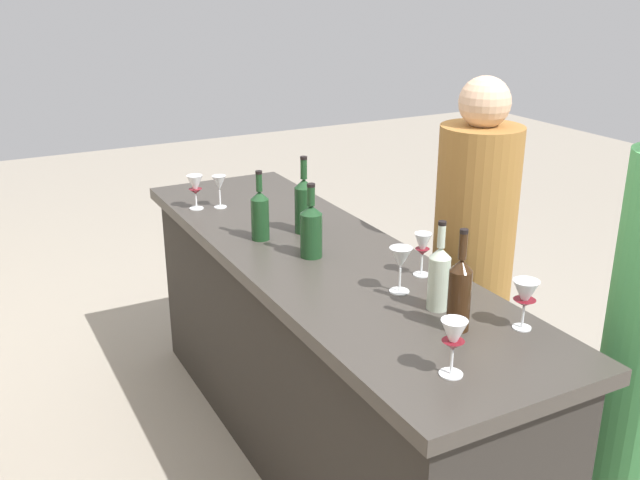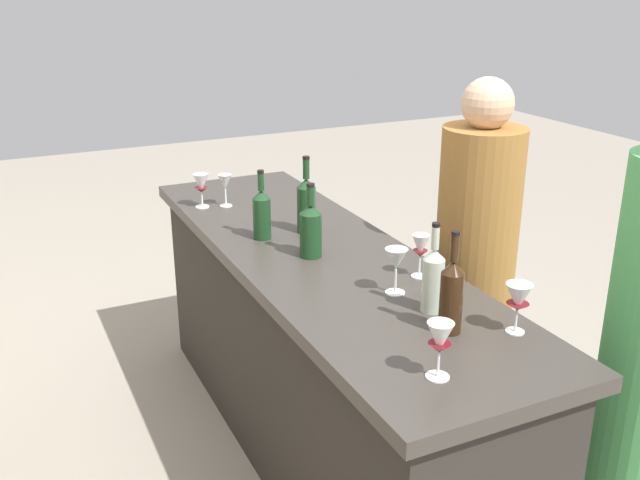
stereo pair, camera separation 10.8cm
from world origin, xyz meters
TOP-DOWN VIEW (x-y plane):
  - ground_plane at (0.00, 0.00)m, footprint 12.00×12.00m
  - bar_counter at (0.00, 0.00)m, footprint 2.32×0.67m
  - wine_bottle_leftmost_amber_brown at (-0.75, -0.07)m, footprint 0.07×0.07m
  - wine_bottle_second_left_clear_pale at (-0.61, -0.10)m, footprint 0.07×0.07m
  - wine_bottle_center_olive_green at (-0.02, 0.05)m, footprint 0.08×0.08m
  - wine_bottle_second_right_olive_green at (0.23, -0.05)m, footprint 0.08×0.08m
  - wine_bottle_rightmost_olive_green at (0.24, 0.14)m, footprint 0.07×0.07m
  - wine_glass_near_left at (-0.84, -0.24)m, footprint 0.08×0.08m
  - wine_glass_near_center at (-0.36, -0.21)m, footprint 0.06×0.06m
  - wine_glass_near_right at (-0.44, -0.06)m, footprint 0.08×0.08m
  - wine_glass_far_left at (-0.95, 0.11)m, footprint 0.07×0.07m
  - wine_glass_far_center at (0.71, 0.14)m, footprint 0.06×0.06m
  - wine_glass_far_right at (0.74, 0.24)m, footprint 0.07×0.07m
  - person_left_guest at (-0.17, -0.61)m, footprint 0.33×0.33m

SIDE VIEW (x-z plane):
  - ground_plane at x=0.00m, z-range 0.00..0.00m
  - bar_counter at x=0.00m, z-range 0.00..0.91m
  - person_left_guest at x=-0.17m, z-range -0.05..1.49m
  - wine_glass_far_right at x=0.74m, z-range 0.93..1.08m
  - wine_glass_near_left at x=-0.84m, z-range 0.93..1.09m
  - wine_bottle_rightmost_olive_green at x=0.24m, z-range 0.87..1.15m
  - wine_glass_near_center at x=-0.36m, z-range 0.93..1.09m
  - wine_bottle_center_olive_green at x=-0.02m, z-range 0.87..1.15m
  - wine_glass_far_center at x=0.71m, z-range 0.94..1.09m
  - wine_glass_far_left at x=-0.95m, z-range 0.93..1.09m
  - wine_bottle_second_left_clear_pale at x=-0.61m, z-range 0.87..1.16m
  - wine_glass_near_right at x=-0.44m, z-range 0.94..1.10m
  - wine_bottle_leftmost_amber_brown at x=-0.75m, z-range 0.86..1.18m
  - wine_bottle_second_right_olive_green at x=0.23m, z-range 0.86..1.18m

